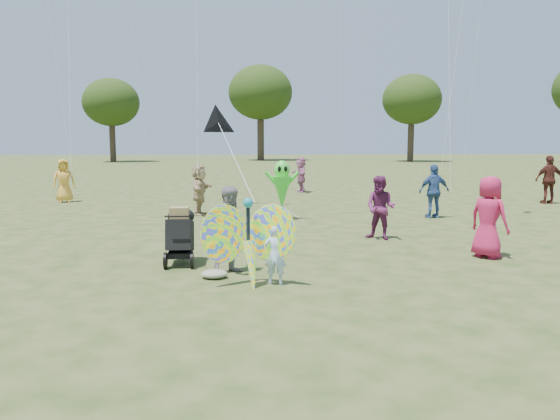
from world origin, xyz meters
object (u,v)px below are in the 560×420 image
(crowd_g, at_px, (64,181))
(jogging_stroller, at_px, (180,232))
(alien_kite, at_px, (282,187))
(crowd_a, at_px, (489,217))
(crowd_c, at_px, (434,191))
(child_girl, at_px, (275,255))
(crowd_h, at_px, (549,180))
(crowd_e, at_px, (380,208))
(butterfly_kite, at_px, (249,244))
(crowd_d, at_px, (199,190))
(crowd_j, at_px, (301,175))
(adult_man, at_px, (232,230))

(crowd_g, bearing_deg, jogging_stroller, -80.51)
(alien_kite, bearing_deg, crowd_a, -56.69)
(crowd_c, distance_m, alien_kite, 4.57)
(child_girl, distance_m, crowd_g, 14.30)
(crowd_h, bearing_deg, crowd_e, 40.00)
(crowd_a, height_order, crowd_h, crowd_h)
(butterfly_kite, bearing_deg, crowd_d, 98.82)
(crowd_c, bearing_deg, crowd_j, -75.95)
(crowd_j, distance_m, alien_kite, 8.59)
(crowd_c, height_order, alien_kite, alien_kite)
(crowd_g, bearing_deg, crowd_j, 2.03)
(crowd_d, bearing_deg, crowd_a, -126.10)
(crowd_j, height_order, jogging_stroller, crowd_j)
(child_girl, bearing_deg, crowd_d, -63.51)
(crowd_a, bearing_deg, adult_man, 66.79)
(child_girl, bearing_deg, crowd_h, -121.19)
(crowd_e, relative_size, butterfly_kite, 0.86)
(crowd_c, relative_size, crowd_d, 1.03)
(alien_kite, bearing_deg, crowd_c, -0.23)
(crowd_e, height_order, crowd_j, crowd_j)
(crowd_c, relative_size, jogging_stroller, 1.48)
(jogging_stroller, bearing_deg, crowd_c, 38.96)
(crowd_e, relative_size, alien_kite, 0.86)
(butterfly_kite, bearing_deg, crowd_a, 20.05)
(crowd_d, bearing_deg, crowd_g, 65.36)
(crowd_c, distance_m, crowd_d, 7.16)
(child_girl, distance_m, jogging_stroller, 2.35)
(crowd_j, distance_m, butterfly_kite, 15.96)
(adult_man, relative_size, jogging_stroller, 1.41)
(crowd_h, bearing_deg, jogging_stroller, 35.85)
(crowd_d, xyz_separation_m, jogging_stroller, (0.07, -6.86, -0.17))
(jogging_stroller, height_order, butterfly_kite, butterfly_kite)
(crowd_a, relative_size, butterfly_kite, 0.94)
(adult_man, relative_size, alien_kite, 0.88)
(crowd_d, bearing_deg, crowd_c, -88.44)
(adult_man, distance_m, butterfly_kite, 0.92)
(crowd_j, relative_size, alien_kite, 0.91)
(crowd_d, height_order, crowd_e, crowd_d)
(crowd_e, bearing_deg, crowd_j, 128.66)
(child_girl, bearing_deg, crowd_a, -143.94)
(crowd_e, height_order, alien_kite, alien_kite)
(crowd_g, bearing_deg, crowd_d, -53.60)
(crowd_a, bearing_deg, jogging_stroller, 57.48)
(crowd_j, bearing_deg, butterfly_kite, -18.32)
(child_girl, relative_size, crowd_g, 0.60)
(crowd_j, xyz_separation_m, jogging_stroller, (-3.99, -14.03, -0.18))
(child_girl, relative_size, butterfly_kite, 0.56)
(jogging_stroller, bearing_deg, child_girl, -44.02)
(jogging_stroller, xyz_separation_m, alien_kite, (2.41, 5.58, 0.36))
(crowd_g, height_order, alien_kite, alien_kite)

